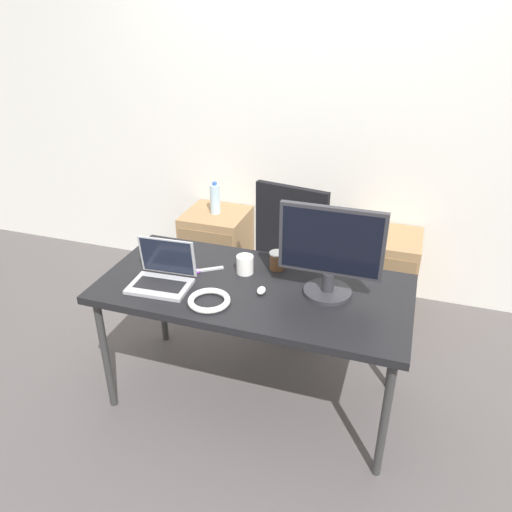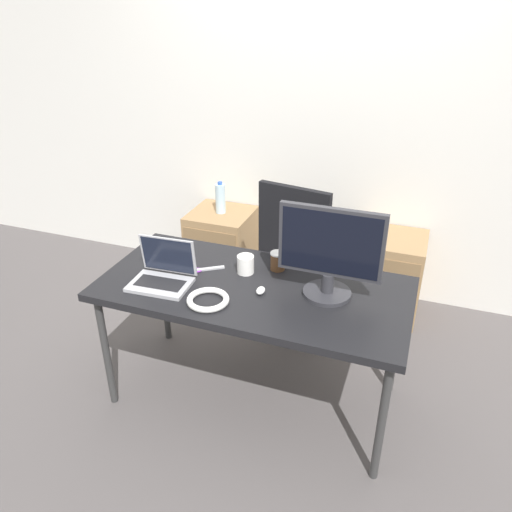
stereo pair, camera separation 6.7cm
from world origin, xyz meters
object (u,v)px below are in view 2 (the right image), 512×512
coffee_cup_brown (278,261)px  cable_coil (208,300)px  water_bottle (220,198)px  monitor (330,253)px  laptop_center (163,274)px  mouse (261,291)px  office_chair (304,276)px  cabinet_right (388,275)px  cabinet_left (222,247)px  coffee_cup_white (246,264)px

coffee_cup_brown → cable_coil: 0.47m
coffee_cup_brown → cable_coil: coffee_cup_brown is taller
water_bottle → coffee_cup_brown: 1.19m
monitor → water_bottle: bearing=133.8°
laptop_center → mouse: 0.50m
office_chair → cable_coil: office_chair is taller
office_chair → water_bottle: size_ratio=4.49×
office_chair → cabinet_right: bearing=39.2°
office_chair → coffee_cup_brown: 0.64m
office_chair → mouse: 0.85m
monitor → cabinet_left: bearing=133.9°
cabinet_right → monitor: 1.29m
coffee_cup_brown → mouse: bearing=-91.0°
cabinet_left → coffee_cup_brown: size_ratio=5.85×
laptop_center → coffee_cup_white: laptop_center is taller
office_chair → cable_coil: bearing=-103.8°
monitor → coffee_cup_white: size_ratio=5.10×
laptop_center → cable_coil: 0.30m
cabinet_right → mouse: mouse is taller
laptop_center → office_chair: bearing=58.6°
mouse → coffee_cup_white: coffee_cup_white is taller
water_bottle → coffee_cup_brown: coffee_cup_brown is taller
laptop_center → coffee_cup_brown: bearing=33.3°
cabinet_right → laptop_center: (-1.02, -1.26, 0.49)m
laptop_center → monitor: (0.80, 0.17, 0.18)m
coffee_cup_brown → office_chair: bearing=88.0°
water_bottle → coffee_cup_white: 1.18m
water_bottle → coffee_cup_white: (0.59, -1.02, 0.09)m
laptop_center → mouse: laptop_center is taller
cabinet_left → cabinet_right: size_ratio=1.00×
cabinet_left → mouse: 1.46m
office_chair → laptop_center: office_chair is taller
mouse → monitor: bearing=17.9°
office_chair → cabinet_left: bearing=151.9°
monitor → cable_coil: (-0.51, -0.26, -0.21)m
cabinet_right → mouse: 1.37m
cabinet_left → coffee_cup_white: coffee_cup_white is taller
office_chair → monitor: size_ratio=2.17×
cabinet_left → coffee_cup_white: 1.27m
mouse → coffee_cup_white: 0.22m
cable_coil → laptop_center: bearing=163.0°
cabinet_right → office_chair: bearing=-140.8°
cabinet_right → monitor: size_ratio=1.17×
office_chair → mouse: office_chair is taller
coffee_cup_white → coffee_cup_brown: (0.15, 0.09, 0.00)m
office_chair → cabinet_right: 0.65m
cable_coil → coffee_cup_white: bearing=78.8°
laptop_center → cable_coil: size_ratio=1.52×
office_chair → cable_coil: size_ratio=5.27×
laptop_center → monitor: 0.84m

